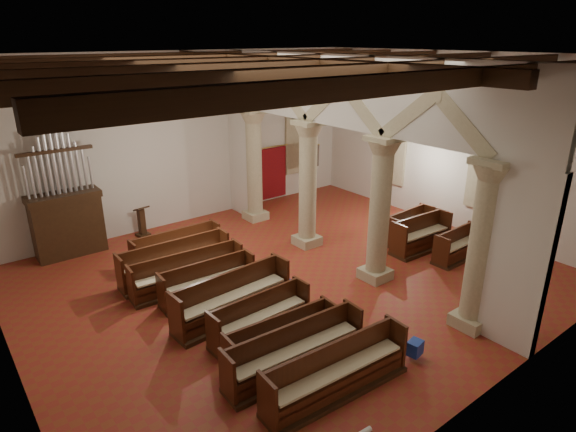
{
  "coord_description": "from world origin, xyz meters",
  "views": [
    {
      "loc": [
        -7.59,
        -9.57,
        6.45
      ],
      "look_at": [
        0.24,
        0.5,
        1.66
      ],
      "focal_mm": 30.0,
      "sensor_mm": 36.0,
      "label": 1
    }
  ],
  "objects_px": {
    "pipe_organ": "(66,213)",
    "aisle_pew_0": "(458,249)",
    "lectern": "(142,224)",
    "processional_banner": "(313,181)",
    "nave_pew_0": "(337,378)"
  },
  "relations": [
    {
      "from": "lectern",
      "to": "nave_pew_0",
      "type": "height_order",
      "value": "lectern"
    },
    {
      "from": "nave_pew_0",
      "to": "aisle_pew_0",
      "type": "bearing_deg",
      "value": 19.56
    },
    {
      "from": "lectern",
      "to": "processional_banner",
      "type": "height_order",
      "value": "processional_banner"
    },
    {
      "from": "pipe_organ",
      "to": "nave_pew_0",
      "type": "xyz_separation_m",
      "value": [
        2.23,
        -9.74,
        -1.03
      ]
    },
    {
      "from": "nave_pew_0",
      "to": "aisle_pew_0",
      "type": "xyz_separation_m",
      "value": [
        7.01,
        2.06,
        -0.02
      ]
    },
    {
      "from": "lectern",
      "to": "aisle_pew_0",
      "type": "relative_size",
      "value": 0.59
    },
    {
      "from": "nave_pew_0",
      "to": "processional_banner",
      "type": "bearing_deg",
      "value": 54.88
    },
    {
      "from": "pipe_organ",
      "to": "aisle_pew_0",
      "type": "height_order",
      "value": "pipe_organ"
    },
    {
      "from": "processional_banner",
      "to": "aisle_pew_0",
      "type": "bearing_deg",
      "value": -90.65
    },
    {
      "from": "pipe_organ",
      "to": "lectern",
      "type": "height_order",
      "value": "pipe_organ"
    },
    {
      "from": "pipe_organ",
      "to": "lectern",
      "type": "bearing_deg",
      "value": -0.25
    },
    {
      "from": "processional_banner",
      "to": "pipe_organ",
      "type": "bearing_deg",
      "value": 176.67
    },
    {
      "from": "lectern",
      "to": "nave_pew_0",
      "type": "distance_m",
      "value": 9.73
    },
    {
      "from": "pipe_organ",
      "to": "nave_pew_0",
      "type": "height_order",
      "value": "pipe_organ"
    },
    {
      "from": "processional_banner",
      "to": "nave_pew_0",
      "type": "relative_size",
      "value": 0.78
    }
  ]
}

